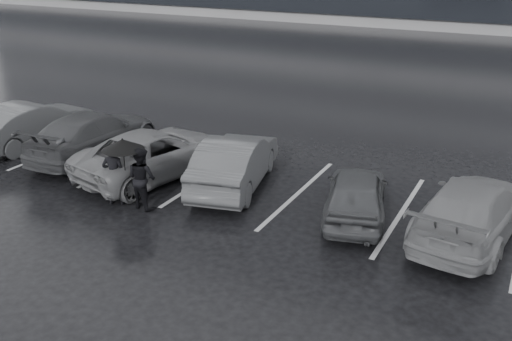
{
  "coord_description": "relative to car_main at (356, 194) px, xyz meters",
  "views": [
    {
      "loc": [
        6.11,
        -10.61,
        6.32
      ],
      "look_at": [
        0.08,
        1.0,
        1.1
      ],
      "focal_mm": 40.0,
      "sensor_mm": 36.0,
      "label": 1
    }
  ],
  "objects": [
    {
      "name": "car_west_d",
      "position": [
        -11.38,
        0.32,
        0.1
      ],
      "size": [
        1.89,
        4.46,
        1.43
      ],
      "primitive_type": "imported",
      "rotation": [
        0.0,
        0.0,
        3.06
      ],
      "color": "#2D2D2F",
      "rests_on": "ground"
    },
    {
      "name": "car_east",
      "position": [
        2.67,
        0.24,
        0.07
      ],
      "size": [
        2.47,
        4.9,
        1.37
      ],
      "primitive_type": "imported",
      "rotation": [
        0.0,
        0.0,
        3.02
      ],
      "color": "#4D4D4F",
      "rests_on": "ground"
    },
    {
      "name": "car_west_a",
      "position": [
        -3.61,
        0.34,
        0.1
      ],
      "size": [
        2.48,
        4.59,
        1.43
      ],
      "primitive_type": "imported",
      "rotation": [
        0.0,
        0.0,
        3.37
      ],
      "color": "#2D2D2F",
      "rests_on": "ground"
    },
    {
      "name": "umbrella",
      "position": [
        -5.46,
        -2.06,
        1.04
      ],
      "size": [
        1.07,
        1.07,
        1.81
      ],
      "color": "black",
      "rests_on": "ground"
    },
    {
      "name": "ground",
      "position": [
        -2.41,
        -1.86,
        -0.61
      ],
      "size": [
        160.0,
        160.0,
        0.0
      ],
      "primitive_type": "plane",
      "color": "black",
      "rests_on": "ground"
    },
    {
      "name": "pedestrian_right",
      "position": [
        -4.99,
        -1.99,
        0.19
      ],
      "size": [
        0.89,
        0.76,
        1.62
      ],
      "primitive_type": "imported",
      "rotation": [
        0.0,
        0.0,
        2.94
      ],
      "color": "black",
      "rests_on": "ground"
    },
    {
      "name": "pedestrian_left",
      "position": [
        -5.75,
        -2.15,
        0.2
      ],
      "size": [
        0.7,
        0.59,
        1.62
      ],
      "primitive_type": "imported",
      "rotation": [
        0.0,
        0.0,
        3.55
      ],
      "color": "black",
      "rests_on": "ground"
    },
    {
      "name": "car_west_c",
      "position": [
        -8.79,
        0.41,
        0.1
      ],
      "size": [
        2.19,
        4.97,
        1.42
      ],
      "primitive_type": "imported",
      "rotation": [
        0.0,
        0.0,
        3.18
      ],
      "color": "black",
      "rests_on": "ground"
    },
    {
      "name": "car_west_b",
      "position": [
        -6.08,
        -0.04,
        0.06
      ],
      "size": [
        3.21,
        5.24,
        1.36
      ],
      "primitive_type": "imported",
      "rotation": [
        0.0,
        0.0,
        2.93
      ],
      "color": "#4D4D4F",
      "rests_on": "ground"
    },
    {
      "name": "car_main",
      "position": [
        0.0,
        0.0,
        0.0
      ],
      "size": [
        2.34,
        3.86,
        1.23
      ],
      "primitive_type": "imported",
      "rotation": [
        0.0,
        0.0,
        3.4
      ],
      "color": "black",
      "rests_on": "ground"
    },
    {
      "name": "stall_stripes",
      "position": [
        -3.21,
        0.64,
        -0.61
      ],
      "size": [
        19.72,
        5.0,
        0.0
      ],
      "color": "#A3A3A5",
      "rests_on": "ground"
    }
  ]
}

